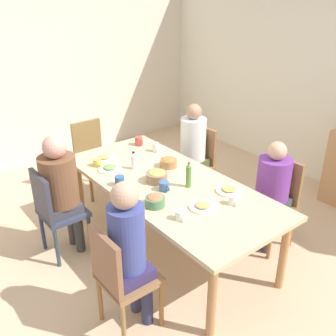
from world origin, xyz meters
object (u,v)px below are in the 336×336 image
(chair_2, at_px, (92,153))
(cup_2, at_px, (233,200))
(dining_table, at_px, (168,189))
(bottle_0, at_px, (189,175))
(chair_0, at_px, (54,209))
(chair_4, at_px, (197,160))
(plate_3, at_px, (105,158))
(chair_3, at_px, (276,198))
(cup_6, at_px, (120,181))
(chair_1, at_px, (119,275))
(person_3, at_px, (272,186))
(cup_3, at_px, (180,215))
(person_4, at_px, (192,146))
(plate_0, at_px, (229,190))
(cup_0, at_px, (164,186))
(bottle_1, at_px, (134,161))
(cup_5, at_px, (156,147))
(bowl_2, at_px, (169,162))
(cup_4, at_px, (139,141))
(bowl_0, at_px, (157,176))
(cup_1, at_px, (97,163))
(plate_2, at_px, (110,168))
(person_0, at_px, (60,184))
(plate_1, at_px, (202,206))
(bowl_1, at_px, (155,201))
(person_1, at_px, (129,246))

(chair_2, bearing_deg, cup_2, 4.99)
(dining_table, distance_m, bottle_0, 0.27)
(chair_0, bearing_deg, bottle_0, 52.90)
(chair_4, bearing_deg, plate_3, -103.32)
(chair_3, xyz_separation_m, cup_6, (-0.80, -1.28, 0.27))
(chair_1, relative_size, plate_3, 3.82)
(person_3, xyz_separation_m, cup_3, (-0.03, -1.12, 0.10))
(chair_3, relative_size, cup_3, 7.94)
(person_4, distance_m, plate_0, 1.15)
(cup_0, height_order, cup_2, cup_0)
(bottle_1, bearing_deg, chair_2, 175.45)
(cup_3, height_order, cup_5, cup_5)
(person_3, bearing_deg, bowl_2, -144.83)
(cup_2, distance_m, cup_4, 1.57)
(bowl_0, xyz_separation_m, bottle_1, (-0.36, -0.02, 0.03))
(plate_0, relative_size, bottle_0, 0.97)
(chair_2, height_order, bottle_0, bottle_0)
(cup_4, bearing_deg, bowl_2, -7.54)
(chair_2, bearing_deg, bowl_2, 9.71)
(dining_table, bearing_deg, cup_6, -120.55)
(chair_1, xyz_separation_m, chair_2, (-2.10, 0.90, 0.00))
(chair_4, height_order, cup_1, chair_4)
(person_3, xyz_separation_m, plate_3, (-1.41, -1.00, 0.07))
(plate_2, bearing_deg, bowl_2, 57.95)
(chair_3, xyz_separation_m, cup_2, (0.07, -0.71, 0.27))
(chair_3, xyz_separation_m, cup_1, (-1.30, -1.24, 0.26))
(person_0, distance_m, cup_1, 0.49)
(chair_0, distance_m, plate_3, 0.79)
(cup_4, bearing_deg, person_0, -72.55)
(cup_5, height_order, bottle_0, bottle_0)
(plate_1, distance_m, cup_3, 0.26)
(chair_1, relative_size, bottle_0, 3.67)
(cup_3, bearing_deg, chair_3, 88.71)
(cup_0, height_order, cup_5, cup_5)
(chair_2, height_order, plate_0, chair_2)
(cup_1, relative_size, cup_5, 1.10)
(plate_2, height_order, bowl_1, bowl_1)
(bowl_0, bearing_deg, chair_2, 177.28)
(person_0, height_order, cup_0, person_0)
(plate_2, relative_size, cup_0, 1.94)
(chair_0, relative_size, bottle_1, 4.87)
(person_1, height_order, bowl_0, person_1)
(chair_2, relative_size, chair_4, 1.00)
(chair_4, xyz_separation_m, person_4, (-0.00, -0.09, 0.20))
(person_0, bearing_deg, cup_3, 24.13)
(bowl_0, bearing_deg, plate_3, -170.29)
(chair_4, distance_m, bottle_1, 1.04)
(chair_4, bearing_deg, plate_2, -90.16)
(plate_3, bearing_deg, bowl_2, 36.03)
(chair_3, relative_size, plate_0, 3.79)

